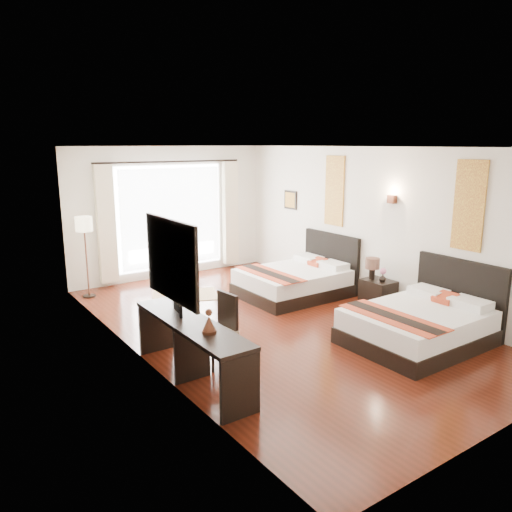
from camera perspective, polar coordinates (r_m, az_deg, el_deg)
floor at (r=8.13m, az=2.12°, el=-7.84°), size 4.50×7.50×0.01m
ceiling at (r=7.61m, az=2.30°, el=12.26°), size 4.50×7.50×0.02m
wall_headboard at (r=9.26m, az=13.38°, el=3.37°), size 0.01×7.50×2.80m
wall_desk at (r=6.67m, az=-13.38°, el=-0.19°), size 0.01×7.50×2.80m
wall_window at (r=10.93m, az=-9.76°, el=4.93°), size 4.50×0.01×2.80m
wall_entry at (r=5.35m, az=27.23°, el=-4.47°), size 4.50×0.01×2.80m
window_glass at (r=10.93m, az=-9.70°, el=4.40°), size 2.40×0.02×2.20m
sheer_curtain at (r=10.88m, az=-9.57°, el=4.37°), size 2.30×0.02×2.10m
drape_left at (r=10.31m, az=-16.76°, el=3.44°), size 0.35×0.14×2.35m
drape_right at (r=11.54m, az=-2.95°, el=4.90°), size 0.35×0.14×2.35m
art_panel_near at (r=8.09m, az=23.17°, el=5.32°), size 0.03×0.50×1.35m
art_panel_far at (r=9.90m, az=8.96°, el=7.36°), size 0.03×0.50×1.35m
wall_sconce at (r=8.89m, az=15.27°, el=6.28°), size 0.10×0.14×0.14m
mirror_frame at (r=5.78m, az=-9.67°, el=-0.47°), size 0.04×1.25×0.95m
mirror_glass at (r=5.79m, az=-9.45°, el=-0.44°), size 0.01×1.12×0.82m
bed_near at (r=7.70m, az=18.36°, el=-7.33°), size 2.01×1.57×1.13m
bed_far at (r=9.59m, az=4.64°, el=-2.78°), size 1.99×1.55×1.12m
nightstand at (r=9.05m, az=13.76°, el=-4.28°), size 0.44×0.54×0.52m
table_lamp at (r=8.97m, az=13.16°, el=-1.02°), size 0.25×0.25×0.40m
vase at (r=8.87m, az=14.27°, el=-2.58°), size 0.16×0.16×0.13m
console_desk at (r=6.24m, az=-7.33°, el=-10.73°), size 0.50×2.20×0.76m
television at (r=6.51m, az=-9.58°, el=-4.28°), size 0.35×0.72×0.42m
bronze_figurine at (r=5.69m, az=-5.39°, el=-7.58°), size 0.21×0.21×0.25m
desk_chair at (r=6.70m, az=-4.41°, el=-9.84°), size 0.47×0.47×0.94m
floor_lamp at (r=9.76m, az=-19.04°, el=2.87°), size 0.31×0.31×1.54m
side_table at (r=10.27m, az=-9.75°, el=-1.66°), size 0.57×0.57×0.66m
fruit_bowl at (r=10.18m, az=-9.97°, el=0.26°), size 0.25×0.25×0.05m
window_chair at (r=10.66m, az=-8.54°, el=-1.13°), size 0.59×0.59×1.06m
jute_rug at (r=9.71m, az=-8.15°, el=-4.44°), size 1.46×1.26×0.01m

